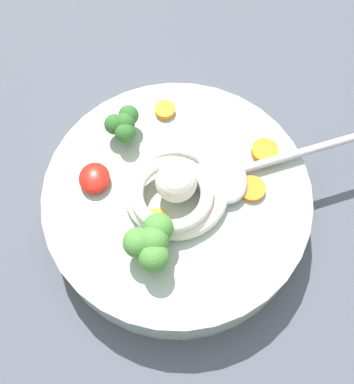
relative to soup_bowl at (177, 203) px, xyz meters
The scene contains 11 objects.
table_slab 6.09cm from the soup_bowl, 75.39° to the right, with size 136.00×136.00×4.34cm, color #474C56.
soup_bowl is the anchor object (origin of this frame).
noodle_pile 3.86cm from the soup_bowl, 31.98° to the right, with size 10.67×10.46×4.29cm.
soup_spoon 6.67cm from the soup_bowl, 104.39° to the left, with size 7.57×17.51×1.60cm.
chili_sauce_dollop 8.38cm from the soup_bowl, 101.37° to the right, with size 3.24×2.92×1.46cm, color red.
broccoli_floret_beside_chili 7.97cm from the soup_bowl, 23.74° to the right, with size 5.09×4.38×4.02cm.
broccoli_floret_center 9.17cm from the soup_bowl, 143.95° to the right, with size 3.88×3.34×3.07cm.
carrot_slice_rear 4.51cm from the soup_bowl, 36.00° to the right, with size 2.47×2.47×0.42cm, color orange.
carrot_slice_front 9.81cm from the soup_bowl, 112.98° to the left, with size 2.55×2.55×0.73cm, color orange.
carrot_slice_right 9.45cm from the soup_bowl, behind, with size 2.08×2.08×0.64cm, color orange.
carrot_slice_near_spoon 7.45cm from the soup_bowl, 88.20° to the left, with size 2.54×2.54×0.58cm, color orange.
Camera 1 is at (17.84, 2.48, 49.47)cm, focal length 44.51 mm.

